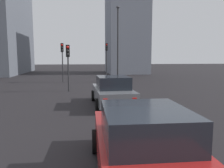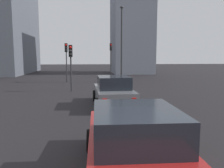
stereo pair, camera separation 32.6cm
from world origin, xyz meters
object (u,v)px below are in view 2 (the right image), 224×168
object	(u,v)px
car_red_second	(134,145)
street_lamp_kerbside	(122,38)
traffic_light_near_right	(111,53)
traffic_light_near_left	(71,58)
car_grey_lead	(113,91)
traffic_light_far_left	(66,54)

from	to	relation	value
car_red_second	street_lamp_kerbside	xyz separation A→B (m)	(18.34, -2.48, 3.75)
street_lamp_kerbside	traffic_light_near_right	bearing A→B (deg)	5.90
car_red_second	traffic_light_near_left	world-z (taller)	traffic_light_near_left
car_grey_lead	street_lamp_kerbside	xyz separation A→B (m)	(10.89, -2.08, 3.75)
traffic_light_near_right	traffic_light_far_left	size ratio (longest dim) A/B	1.07
traffic_light_near_right	traffic_light_far_left	bearing A→B (deg)	-46.62
traffic_light_near_left	street_lamp_kerbside	bearing A→B (deg)	139.60
car_grey_lead	traffic_light_far_left	size ratio (longest dim) A/B	1.08
traffic_light_near_left	traffic_light_far_left	world-z (taller)	traffic_light_far_left
car_grey_lead	traffic_light_near_right	world-z (taller)	traffic_light_near_right
car_red_second	traffic_light_near_right	xyz separation A→B (m)	(23.69, -1.93, 2.35)
car_red_second	traffic_light_near_left	xyz separation A→B (m)	(12.74, 2.25, 1.79)
traffic_light_near_left	traffic_light_near_right	world-z (taller)	traffic_light_near_right
car_red_second	traffic_light_near_right	distance (m)	23.88
traffic_light_near_right	street_lamp_kerbside	xyz separation A→B (m)	(-5.35, -0.55, 1.40)
car_grey_lead	street_lamp_kerbside	bearing A→B (deg)	-12.07
car_grey_lead	traffic_light_far_left	world-z (taller)	traffic_light_far_left
car_grey_lead	traffic_light_near_left	xyz separation A→B (m)	(5.28, 2.65, 1.79)
traffic_light_near_left	car_red_second	bearing A→B (deg)	9.76
car_grey_lead	traffic_light_near_left	bearing A→B (deg)	25.36
car_red_second	street_lamp_kerbside	bearing A→B (deg)	-5.68
car_grey_lead	car_red_second	xyz separation A→B (m)	(-7.45, 0.40, 0.00)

